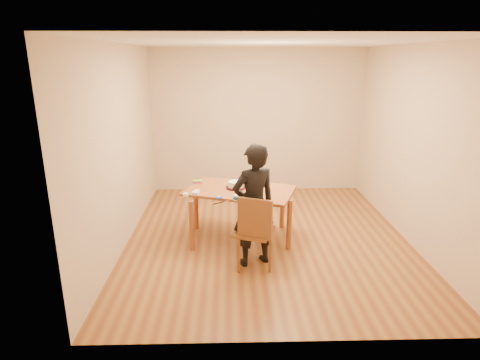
{
  "coord_description": "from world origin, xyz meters",
  "views": [
    {
      "loc": [
        -0.54,
        -5.34,
        2.52
      ],
      "look_at": [
        -0.4,
        -0.07,
        0.9
      ],
      "focal_mm": 30.0,
      "sensor_mm": 36.0,
      "label": 1
    }
  ],
  "objects_px": {
    "dining_chair": "(254,232)",
    "person": "(254,206)",
    "cake_plate": "(236,187)",
    "cake": "(236,184)",
    "dining_table": "(240,191)"
  },
  "relations": [
    {
      "from": "cake",
      "to": "cake_plate",
      "type": "bearing_deg",
      "value": 0.0
    },
    {
      "from": "cake",
      "to": "dining_chair",
      "type": "bearing_deg",
      "value": -75.92
    },
    {
      "from": "cake_plate",
      "to": "cake",
      "type": "xyz_separation_m",
      "value": [
        0.0,
        0.0,
        0.04
      ]
    },
    {
      "from": "dining_chair",
      "to": "cake",
      "type": "bearing_deg",
      "value": 124.75
    },
    {
      "from": "person",
      "to": "cake_plate",
      "type": "bearing_deg",
      "value": -98.6
    },
    {
      "from": "dining_chair",
      "to": "person",
      "type": "height_order",
      "value": "person"
    },
    {
      "from": "cake",
      "to": "person",
      "type": "distance_m",
      "value": 0.81
    },
    {
      "from": "dining_table",
      "to": "dining_chair",
      "type": "height_order",
      "value": "dining_table"
    },
    {
      "from": "dining_chair",
      "to": "person",
      "type": "xyz_separation_m",
      "value": [
        0.0,
        0.05,
        0.33
      ]
    },
    {
      "from": "cake",
      "to": "person",
      "type": "xyz_separation_m",
      "value": [
        0.21,
        -0.78,
        -0.03
      ]
    },
    {
      "from": "dining_table",
      "to": "person",
      "type": "relative_size",
      "value": 0.93
    },
    {
      "from": "dining_chair",
      "to": "cake_plate",
      "type": "distance_m",
      "value": 0.91
    },
    {
      "from": "dining_table",
      "to": "person",
      "type": "bearing_deg",
      "value": -59.05
    },
    {
      "from": "dining_chair",
      "to": "cake_plate",
      "type": "xyz_separation_m",
      "value": [
        -0.21,
        0.83,
        0.31
      ]
    },
    {
      "from": "dining_table",
      "to": "person",
      "type": "xyz_separation_m",
      "value": [
        0.15,
        -0.73,
        0.05
      ]
    }
  ]
}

